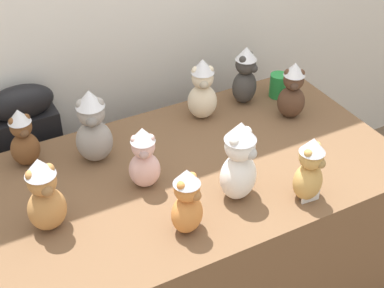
# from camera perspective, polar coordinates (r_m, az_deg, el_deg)

# --- Properties ---
(display_table) EXTENTS (1.61, 0.90, 0.78)m
(display_table) POSITION_cam_1_polar(r_m,az_deg,el_deg) (2.46, 0.00, -9.62)
(display_table) COLOR brown
(display_table) RESTS_ON ground_plane
(instrument_case) EXTENTS (0.28, 0.12, 0.98)m
(instrument_case) POSITION_cam_1_polar(r_m,az_deg,el_deg) (2.69, -15.29, -3.39)
(instrument_case) COLOR black
(instrument_case) RESTS_ON ground_plane
(teddy_bear_ginger) EXTENTS (0.15, 0.14, 0.26)m
(teddy_bear_ginger) POSITION_cam_1_polar(r_m,az_deg,el_deg) (1.87, -0.49, -5.76)
(teddy_bear_ginger) COLOR #D17F3D
(teddy_bear_ginger) RESTS_ON display_table
(teddy_bear_snow) EXTENTS (0.18, 0.17, 0.32)m
(teddy_bear_snow) POSITION_cam_1_polar(r_m,az_deg,el_deg) (1.99, 4.74, -1.75)
(teddy_bear_snow) COLOR white
(teddy_bear_snow) RESTS_ON display_table
(teddy_bear_caramel) EXTENTS (0.14, 0.12, 0.29)m
(teddy_bear_caramel) POSITION_cam_1_polar(r_m,az_deg,el_deg) (1.93, -14.50, -4.97)
(teddy_bear_caramel) COLOR #B27A42
(teddy_bear_caramel) RESTS_ON display_table
(teddy_bear_cream) EXTENTS (0.16, 0.14, 0.28)m
(teddy_bear_cream) POSITION_cam_1_polar(r_m,az_deg,el_deg) (2.42, 1.05, 5.44)
(teddy_bear_cream) COLOR beige
(teddy_bear_cream) RESTS_ON display_table
(teddy_bear_ash) EXTENTS (0.17, 0.16, 0.31)m
(teddy_bear_ash) POSITION_cam_1_polar(r_m,az_deg,el_deg) (2.19, -9.88, 1.68)
(teddy_bear_ash) COLOR gray
(teddy_bear_ash) RESTS_ON display_table
(teddy_bear_chestnut) EXTENTS (0.12, 0.10, 0.25)m
(teddy_bear_chestnut) POSITION_cam_1_polar(r_m,az_deg,el_deg) (2.24, -16.50, 0.58)
(teddy_bear_chestnut) COLOR brown
(teddy_bear_chestnut) RESTS_ON display_table
(teddy_bear_honey) EXTENTS (0.15, 0.14, 0.26)m
(teddy_bear_honey) POSITION_cam_1_polar(r_m,az_deg,el_deg) (2.03, 11.66, -2.51)
(teddy_bear_honey) COLOR tan
(teddy_bear_honey) RESTS_ON display_table
(teddy_bear_charcoal) EXTENTS (0.16, 0.15, 0.27)m
(teddy_bear_charcoal) POSITION_cam_1_polar(r_m,az_deg,el_deg) (2.54, 5.33, 6.81)
(teddy_bear_charcoal) COLOR #383533
(teddy_bear_charcoal) RESTS_ON display_table
(teddy_bear_cocoa) EXTENTS (0.15, 0.15, 0.26)m
(teddy_bear_cocoa) POSITION_cam_1_polar(r_m,az_deg,el_deg) (2.46, 9.99, 5.23)
(teddy_bear_cocoa) COLOR #4C3323
(teddy_bear_cocoa) RESTS_ON display_table
(teddy_bear_blush) EXTENTS (0.14, 0.13, 0.26)m
(teddy_bear_blush) POSITION_cam_1_polar(r_m,az_deg,el_deg) (2.05, -4.82, -1.42)
(teddy_bear_blush) COLOR beige
(teddy_bear_blush) RESTS_ON display_table
(party_cup_green) EXTENTS (0.08, 0.08, 0.11)m
(party_cup_green) POSITION_cam_1_polar(r_m,az_deg,el_deg) (2.64, 8.61, 5.81)
(party_cup_green) COLOR #238C3D
(party_cup_green) RESTS_ON display_table
(name_card_front_left) EXTENTS (0.07, 0.01, 0.05)m
(name_card_front_left) POSITION_cam_1_polar(r_m,az_deg,el_deg) (2.08, 11.76, -5.09)
(name_card_front_left) COLOR white
(name_card_front_left) RESTS_ON display_table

